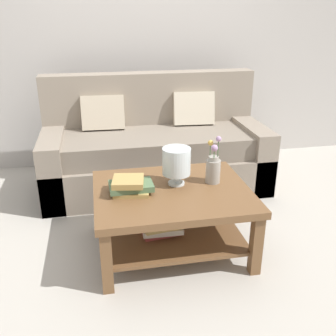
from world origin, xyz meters
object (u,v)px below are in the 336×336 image
couch (155,149)px  book_stack_main (130,186)px  glass_hurricane_vase (176,162)px  flower_pitcher (213,168)px  coffee_table (171,207)px

couch → book_stack_main: couch is taller
couch → glass_hurricane_vase: 1.09m
couch → glass_hurricane_vase: size_ratio=7.77×
couch → flower_pitcher: (0.25, -1.07, 0.23)m
couch → book_stack_main: 1.20m
book_stack_main → coffee_table: bearing=-1.0°
coffee_table → glass_hurricane_vase: (0.05, 0.09, 0.31)m
coffee_table → glass_hurricane_vase: bearing=58.3°
coffee_table → flower_pitcher: bearing=12.1°
glass_hurricane_vase → flower_pitcher: (0.26, -0.02, -0.06)m
couch → flower_pitcher: size_ratio=6.05×
book_stack_main → couch: bearing=73.1°
couch → book_stack_main: size_ratio=7.03×
couch → book_stack_main: bearing=-106.9°
couch → coffee_table: 1.14m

